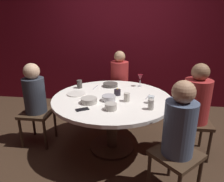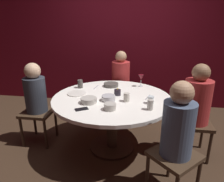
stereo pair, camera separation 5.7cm
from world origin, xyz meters
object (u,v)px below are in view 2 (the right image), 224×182
object	(u,v)px
seated_diner_left	(35,95)
seated_diner_front_right	(178,129)
dinner_plate	(77,93)
cell_phone	(82,109)
bowl_small_white	(111,85)
bowl_salad_center	(110,107)
bowl_sauce_side	(89,100)
seated_diner_right	(197,102)
seated_diner_back	(121,78)
wine_glass	(141,78)
cup_by_left_diner	(151,100)
cup_by_right_diner	(150,105)
dining_table	(112,106)
candle_holder	(117,92)
cup_near_candle	(127,97)
cup_center_front	(80,84)
bowl_serving_large	(109,98)

from	to	relation	value
seated_diner_left	seated_diner_front_right	world-z (taller)	seated_diner_front_right
dinner_plate	cell_phone	size ratio (longest dim) A/B	1.73
seated_diner_front_right	bowl_small_white	world-z (taller)	seated_diner_front_right
dinner_plate	bowl_salad_center	size ratio (longest dim) A/B	1.85
bowl_sauce_side	bowl_salad_center	bearing A→B (deg)	-29.46
seated_diner_right	dinner_plate	bearing A→B (deg)	-1.55
seated_diner_back	wine_glass	xyz separation A→B (m)	(0.35, -0.48, 0.14)
cup_by_left_diner	cup_by_right_diner	world-z (taller)	cup_by_right_diner
dining_table	bowl_sauce_side	world-z (taller)	bowl_sauce_side
bowl_small_white	dinner_plate	bearing A→B (deg)	-134.72
bowl_small_white	seated_diner_back	bearing A→B (deg)	81.38
dining_table	bowl_sauce_side	xyz separation A→B (m)	(-0.24, -0.23, 0.16)
cell_phone	bowl_salad_center	xyz separation A→B (m)	(0.31, 0.04, 0.03)
bowl_small_white	cup_by_left_diner	xyz separation A→B (m)	(0.56, -0.58, 0.02)
seated_diner_left	cup_by_left_diner	xyz separation A→B (m)	(1.52, -0.14, 0.07)
seated_diner_right	bowl_small_white	size ratio (longest dim) A/B	5.55
candle_holder	seated_diner_back	bearing A→B (deg)	93.77
seated_diner_front_right	cup_by_left_diner	size ratio (longest dim) A/B	13.56
seated_diner_right	bowl_sauce_side	distance (m)	1.29
seated_diner_back	bowl_sauce_side	bearing A→B (deg)	-11.33
seated_diner_left	dinner_plate	world-z (taller)	seated_diner_left
candle_holder	bowl_sauce_side	size ratio (longest dim) A/B	0.51
bowl_small_white	seated_diner_front_right	bearing A→B (deg)	-55.53
seated_diner_right	bowl_sauce_side	world-z (taller)	seated_diner_right
cup_near_candle	cup_center_front	size ratio (longest dim) A/B	0.89
wine_glass	bowl_small_white	size ratio (longest dim) A/B	0.82
cup_by_left_diner	candle_holder	bearing A→B (deg)	152.13
bowl_serving_large	bowl_sauce_side	size ratio (longest dim) A/B	0.88
dinner_plate	bowl_sauce_side	size ratio (longest dim) A/B	1.28
seated_diner_front_right	wine_glass	world-z (taller)	seated_diner_front_right
bowl_salad_center	cup_near_candle	xyz separation A→B (m)	(0.16, 0.27, 0.02)
seated_diner_front_right	bowl_serving_large	world-z (taller)	seated_diner_front_right
wine_glass	dinner_plate	distance (m)	0.95
bowl_small_white	bowl_sauce_side	distance (m)	0.69
seated_diner_right	bowl_sauce_side	xyz separation A→B (m)	(-1.27, -0.23, 0.03)
seated_diner_front_right	seated_diner_back	bearing A→B (deg)	-22.33
candle_holder	dining_table	bearing A→B (deg)	-126.07
dining_table	seated_diner_left	world-z (taller)	seated_diner_left
wine_glass	bowl_serving_large	xyz separation A→B (m)	(-0.37, -0.63, -0.10)
seated_diner_right	cup_by_right_diner	world-z (taller)	seated_diner_right
seated_diner_back	wine_glass	bearing A→B (deg)	36.15
seated_diner_back	candle_holder	bearing A→B (deg)	3.77
dining_table	seated_diner_right	bearing A→B (deg)	0.00
cup_by_right_diner	seated_diner_back	bearing A→B (deg)	109.67
candle_holder	cup_by_right_diner	size ratio (longest dim) A/B	0.85
cell_phone	cup_by_left_diner	xyz separation A→B (m)	(0.75, 0.29, 0.04)
bowl_serving_large	seated_diner_right	bearing A→B (deg)	6.78
dining_table	wine_glass	distance (m)	0.66
seated_diner_front_right	bowl_salad_center	world-z (taller)	seated_diner_front_right
bowl_salad_center	bowl_small_white	xyz separation A→B (m)	(-0.12, 0.83, -0.01)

